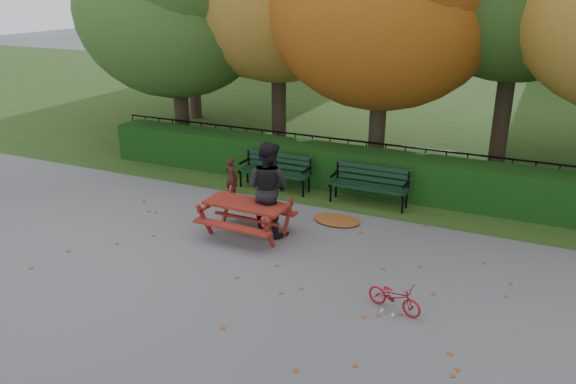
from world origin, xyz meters
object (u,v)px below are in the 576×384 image
at_px(picnic_table, 246,210).
at_px(adult, 268,188).
at_px(bench_right, 370,182).
at_px(bicycle, 394,297).
at_px(child, 232,178).
at_px(bench_left, 276,169).

height_order(picnic_table, adult, adult).
bearing_deg(bench_right, bicycle, -68.05).
xyz_separation_m(child, adult, (1.69, -1.43, 0.47)).
height_order(adult, bicycle, adult).
distance_m(picnic_table, adult, 0.62).
bearing_deg(child, bicycle, 157.21).
relative_size(bench_right, picnic_table, 1.06).
xyz_separation_m(bench_left, adult, (1.00, -2.42, 0.45)).
bearing_deg(picnic_table, bench_left, 105.41).
bearing_deg(adult, bench_left, -58.63).
bearing_deg(picnic_table, child, 129.37).
bearing_deg(bicycle, picnic_table, 82.12).
xyz_separation_m(picnic_table, adult, (0.33, 0.33, 0.41)).
height_order(picnic_table, child, child).
bearing_deg(bench_right, bench_left, 180.00).
bearing_deg(child, picnic_table, 138.96).
height_order(child, bicycle, child).
distance_m(child, adult, 2.26).
relative_size(child, bicycle, 1.08).
bearing_deg(bench_left, child, -124.77).
height_order(bench_left, bench_right, same).
xyz_separation_m(bench_left, picnic_table, (0.67, -2.74, 0.04)).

